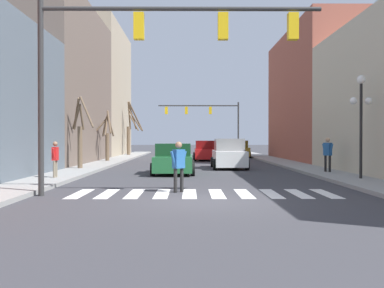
{
  "coord_description": "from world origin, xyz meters",
  "views": [
    {
      "loc": [
        -0.46,
        -12.89,
        1.81
      ],
      "look_at": [
        -0.19,
        28.76,
        1.32
      ],
      "focal_mm": 42.0,
      "sensor_mm": 36.0,
      "label": 1
    }
  ],
  "objects_px": {
    "car_parked_right_near": "(232,148)",
    "pedestrian_near_right_corner": "(179,162)",
    "car_parked_left_mid": "(174,160)",
    "street_lamp_right_corner": "(361,105)",
    "street_tree_left_mid": "(107,137)",
    "traffic_signal_near": "(147,45)",
    "pedestrian_on_right_sidewalk": "(55,156)",
    "pedestrian_crossing_street": "(328,151)",
    "car_driving_toward_lane": "(238,150)",
    "street_tree_right_near": "(131,129)",
    "traffic_signal_far": "(207,115)",
    "street_tree_right_mid": "(80,134)",
    "car_at_intersection": "(229,155)",
    "car_parked_left_near": "(205,151)"
  },
  "relations": [
    {
      "from": "pedestrian_crossing_street",
      "to": "pedestrian_near_right_corner",
      "type": "height_order",
      "value": "pedestrian_crossing_street"
    },
    {
      "from": "car_parked_right_near",
      "to": "street_tree_left_mid",
      "type": "bearing_deg",
      "value": 144.2
    },
    {
      "from": "pedestrian_on_right_sidewalk",
      "to": "pedestrian_near_right_corner",
      "type": "relative_size",
      "value": 0.9
    },
    {
      "from": "pedestrian_crossing_street",
      "to": "street_tree_right_mid",
      "type": "distance_m",
      "value": 13.58
    },
    {
      "from": "traffic_signal_near",
      "to": "car_at_intersection",
      "type": "xyz_separation_m",
      "value": [
        3.75,
        13.07,
        -3.94
      ]
    },
    {
      "from": "car_parked_left_mid",
      "to": "car_at_intersection",
      "type": "relative_size",
      "value": 1.0
    },
    {
      "from": "car_driving_toward_lane",
      "to": "street_tree_right_mid",
      "type": "relative_size",
      "value": 1.1
    },
    {
      "from": "street_lamp_right_corner",
      "to": "street_tree_left_mid",
      "type": "distance_m",
      "value": 20.39
    },
    {
      "from": "car_driving_toward_lane",
      "to": "car_at_intersection",
      "type": "height_order",
      "value": "car_at_intersection"
    },
    {
      "from": "pedestrian_on_right_sidewalk",
      "to": "street_tree_right_mid",
      "type": "height_order",
      "value": "street_tree_right_mid"
    },
    {
      "from": "pedestrian_crossing_street",
      "to": "street_tree_right_mid",
      "type": "xyz_separation_m",
      "value": [
        -13.2,
        3.03,
        0.92
      ]
    },
    {
      "from": "street_lamp_right_corner",
      "to": "car_parked_left_near",
      "type": "bearing_deg",
      "value": 107.27
    },
    {
      "from": "car_parked_right_near",
      "to": "pedestrian_near_right_corner",
      "type": "height_order",
      "value": "pedestrian_near_right_corner"
    },
    {
      "from": "pedestrian_near_right_corner",
      "to": "street_tree_left_mid",
      "type": "relative_size",
      "value": 0.45
    },
    {
      "from": "street_lamp_right_corner",
      "to": "pedestrian_crossing_street",
      "type": "height_order",
      "value": "street_lamp_right_corner"
    },
    {
      "from": "car_parked_right_near",
      "to": "pedestrian_crossing_street",
      "type": "distance_m",
      "value": 26.75
    },
    {
      "from": "street_lamp_right_corner",
      "to": "car_parked_left_mid",
      "type": "bearing_deg",
      "value": 151.38
    },
    {
      "from": "street_lamp_right_corner",
      "to": "car_parked_right_near",
      "type": "relative_size",
      "value": 0.94
    },
    {
      "from": "traffic_signal_near",
      "to": "pedestrian_crossing_street",
      "type": "xyz_separation_m",
      "value": [
        8.3,
        8.31,
        -3.61
      ]
    },
    {
      "from": "car_parked_left_near",
      "to": "street_lamp_right_corner",
      "type": "bearing_deg",
      "value": -162.73
    },
    {
      "from": "traffic_signal_near",
      "to": "car_driving_toward_lane",
      "type": "height_order",
      "value": "traffic_signal_near"
    },
    {
      "from": "pedestrian_on_right_sidewalk",
      "to": "pedestrian_crossing_street",
      "type": "xyz_separation_m",
      "value": [
        12.73,
        3.25,
        0.11
      ]
    },
    {
      "from": "pedestrian_crossing_street",
      "to": "street_tree_right_mid",
      "type": "relative_size",
      "value": 0.42
    },
    {
      "from": "street_lamp_right_corner",
      "to": "street_tree_left_mid",
      "type": "relative_size",
      "value": 1.13
    },
    {
      "from": "street_tree_right_mid",
      "to": "street_tree_left_mid",
      "type": "bearing_deg",
      "value": 90.24
    },
    {
      "from": "pedestrian_on_right_sidewalk",
      "to": "car_parked_left_mid",
      "type": "bearing_deg",
      "value": 128.65
    },
    {
      "from": "street_lamp_right_corner",
      "to": "street_tree_right_near",
      "type": "bearing_deg",
      "value": 115.38
    },
    {
      "from": "pedestrian_near_right_corner",
      "to": "street_tree_left_mid",
      "type": "bearing_deg",
      "value": -116.82
    },
    {
      "from": "traffic_signal_far",
      "to": "street_tree_right_mid",
      "type": "relative_size",
      "value": 2.26
    },
    {
      "from": "car_driving_toward_lane",
      "to": "traffic_signal_near",
      "type": "bearing_deg",
      "value": 168.26
    },
    {
      "from": "street_tree_right_near",
      "to": "street_tree_left_mid",
      "type": "distance_m",
      "value": 12.81
    },
    {
      "from": "traffic_signal_near",
      "to": "street_tree_right_near",
      "type": "relative_size",
      "value": 1.61
    },
    {
      "from": "traffic_signal_near",
      "to": "pedestrian_on_right_sidewalk",
      "type": "height_order",
      "value": "traffic_signal_near"
    },
    {
      "from": "car_parked_left_mid",
      "to": "car_parked_right_near",
      "type": "bearing_deg",
      "value": 168.14
    },
    {
      "from": "traffic_signal_near",
      "to": "car_parked_left_near",
      "type": "relative_size",
      "value": 2.0
    },
    {
      "from": "street_tree_left_mid",
      "to": "pedestrian_crossing_street",
      "type": "bearing_deg",
      "value": -40.95
    },
    {
      "from": "pedestrian_crossing_street",
      "to": "street_tree_right_near",
      "type": "xyz_separation_m",
      "value": [
        -13.08,
        24.27,
        1.63
      ]
    },
    {
      "from": "car_parked_right_near",
      "to": "pedestrian_near_right_corner",
      "type": "xyz_separation_m",
      "value": [
        -5.03,
        -34.02,
        0.22
      ]
    },
    {
      "from": "pedestrian_on_right_sidewalk",
      "to": "pedestrian_near_right_corner",
      "type": "height_order",
      "value": "pedestrian_near_right_corner"
    },
    {
      "from": "pedestrian_near_right_corner",
      "to": "street_tree_right_mid",
      "type": "bearing_deg",
      "value": -104.78
    },
    {
      "from": "car_parked_left_near",
      "to": "traffic_signal_near",
      "type": "bearing_deg",
      "value": 173.41
    },
    {
      "from": "street_tree_left_mid",
      "to": "traffic_signal_near",
      "type": "bearing_deg",
      "value": -75.99
    },
    {
      "from": "car_driving_toward_lane",
      "to": "pedestrian_crossing_street",
      "type": "bearing_deg",
      "value": -173.7
    },
    {
      "from": "car_at_intersection",
      "to": "pedestrian_near_right_corner",
      "type": "xyz_separation_m",
      "value": [
        -2.79,
        -12.14,
        0.17
      ]
    },
    {
      "from": "car_driving_toward_lane",
      "to": "street_tree_right_mid",
      "type": "height_order",
      "value": "street_tree_right_mid"
    },
    {
      "from": "traffic_signal_near",
      "to": "street_tree_left_mid",
      "type": "xyz_separation_m",
      "value": [
        -4.94,
        19.8,
        -2.81
      ]
    },
    {
      "from": "traffic_signal_far",
      "to": "car_parked_right_near",
      "type": "distance_m",
      "value": 4.94
    },
    {
      "from": "car_parked_left_near",
      "to": "pedestrian_on_right_sidewalk",
      "type": "bearing_deg",
      "value": 158.66
    },
    {
      "from": "car_parked_left_mid",
      "to": "car_at_intersection",
      "type": "xyz_separation_m",
      "value": [
        3.23,
        4.17,
        0.1
      ]
    },
    {
      "from": "car_parked_left_mid",
      "to": "pedestrian_near_right_corner",
      "type": "relative_size",
      "value": 2.54
    }
  ]
}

